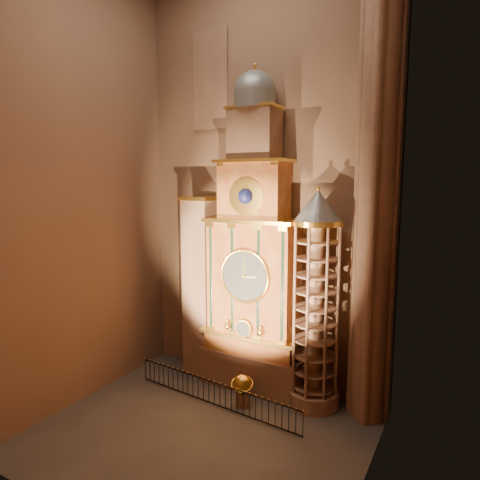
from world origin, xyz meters
The scene contains 11 objects.
floor centered at (0.00, 0.00, 0.00)m, with size 14.00×14.00×0.00m, color #383330.
wall_back centered at (0.00, 6.00, 11.00)m, with size 22.00×22.00×0.00m, color #8B644B.
wall_left centered at (-7.00, 0.00, 11.00)m, with size 22.00×22.00×0.00m, color #8B644B.
wall_right centered at (7.00, 0.00, 11.00)m, with size 22.00×22.00×0.00m, color #8B644B.
astronomical_clock centered at (0.00, 4.96, 6.68)m, with size 5.60×2.41×16.70m.
portrait_tower centered at (-3.40, 4.98, 5.15)m, with size 1.80×1.60×10.20m.
stair_turret centered at (3.50, 4.70, 5.27)m, with size 2.50×2.50×10.80m.
gothic_pier centered at (6.10, 5.00, 11.00)m, with size 2.04×2.04×22.00m.
stained_glass_window centered at (-3.20, 5.92, 16.50)m, with size 2.20×0.14×5.20m.
celestial_globe centered at (0.47, 2.86, 0.96)m, with size 1.36×1.32×1.60m.
iron_railing centered at (-0.72, 2.17, 0.65)m, with size 9.61×0.92×1.20m.
Camera 1 is at (10.03, -14.54, 11.07)m, focal length 32.00 mm.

